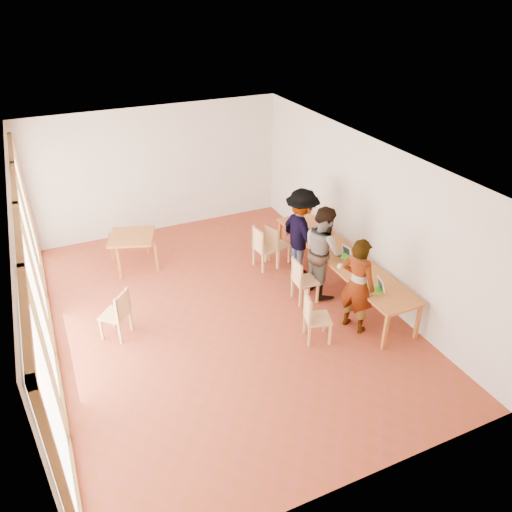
# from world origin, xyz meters

# --- Properties ---
(ground) EXTENTS (8.00, 8.00, 0.00)m
(ground) POSITION_xyz_m (0.00, 0.00, 0.00)
(ground) COLOR #9C3825
(ground) RESTS_ON ground
(wall_back) EXTENTS (6.00, 0.10, 3.00)m
(wall_back) POSITION_xyz_m (0.00, 4.00, 1.50)
(wall_back) COLOR beige
(wall_back) RESTS_ON ground
(wall_front) EXTENTS (6.00, 0.10, 3.00)m
(wall_front) POSITION_xyz_m (0.00, -4.00, 1.50)
(wall_front) COLOR beige
(wall_front) RESTS_ON ground
(wall_right) EXTENTS (0.10, 8.00, 3.00)m
(wall_right) POSITION_xyz_m (3.00, 0.00, 1.50)
(wall_right) COLOR beige
(wall_right) RESTS_ON ground
(window_wall) EXTENTS (0.10, 8.00, 3.00)m
(window_wall) POSITION_xyz_m (-2.96, 0.00, 1.50)
(window_wall) COLOR white
(window_wall) RESTS_ON ground
(ceiling) EXTENTS (6.00, 8.00, 0.04)m
(ceiling) POSITION_xyz_m (0.00, 0.00, 3.02)
(ceiling) COLOR white
(ceiling) RESTS_ON wall_back
(communal_table) EXTENTS (0.80, 4.00, 0.75)m
(communal_table) POSITION_xyz_m (2.50, -0.13, 0.70)
(communal_table) COLOR #A45E24
(communal_table) RESTS_ON ground
(side_table) EXTENTS (0.90, 0.90, 0.75)m
(side_table) POSITION_xyz_m (-1.07, 2.40, 0.67)
(side_table) COLOR #A45E24
(side_table) RESTS_ON ground
(chair_near) EXTENTS (0.52, 0.52, 0.48)m
(chair_near) POSITION_xyz_m (1.18, -1.33, 0.55)
(chair_near) COLOR #E0AB70
(chair_near) RESTS_ON ground
(chair_mid) EXTENTS (0.44, 0.44, 0.48)m
(chair_mid) POSITION_xyz_m (1.56, -0.23, 0.55)
(chair_mid) COLOR #E0AB70
(chair_mid) RESTS_ON ground
(chair_far) EXTENTS (0.48, 0.48, 0.51)m
(chair_far) POSITION_xyz_m (1.41, 1.20, 0.58)
(chair_far) COLOR #E0AB70
(chair_far) RESTS_ON ground
(chair_empty) EXTENTS (0.53, 0.53, 0.48)m
(chair_empty) POSITION_xyz_m (1.73, 1.25, 0.55)
(chair_empty) COLOR #E0AB70
(chair_empty) RESTS_ON ground
(chair_spare) EXTENTS (0.60, 0.60, 0.49)m
(chair_spare) POSITION_xyz_m (-1.80, 0.11, 0.56)
(chair_spare) COLOR #E0AB70
(chair_spare) RESTS_ON ground
(person_near) EXTENTS (0.65, 0.77, 1.79)m
(person_near) POSITION_xyz_m (2.03, -1.35, 0.89)
(person_near) COLOR gray
(person_near) RESTS_ON ground
(person_mid) EXTENTS (0.77, 0.95, 1.82)m
(person_mid) POSITION_xyz_m (2.12, -0.07, 0.91)
(person_mid) COLOR gray
(person_mid) RESTS_ON ground
(person_far) EXTENTS (0.78, 1.25, 1.87)m
(person_far) POSITION_xyz_m (2.08, 0.73, 0.93)
(person_far) COLOR gray
(person_far) RESTS_ON ground
(laptop_near) EXTENTS (0.29, 0.31, 0.22)m
(laptop_near) POSITION_xyz_m (2.40, -1.43, 0.81)
(laptop_near) COLOR #55D02C
(laptop_near) RESTS_ON communal_table
(laptop_mid) EXTENTS (0.25, 0.27, 0.20)m
(laptop_mid) POSITION_xyz_m (2.55, -0.18, 0.81)
(laptop_mid) COLOR #55D02C
(laptop_mid) RESTS_ON communal_table
(laptop_far) EXTENTS (0.23, 0.25, 0.19)m
(laptop_far) POSITION_xyz_m (2.43, 0.79, 0.80)
(laptop_far) COLOR #55D02C
(laptop_far) RESTS_ON communal_table
(yellow_mug) EXTENTS (0.16, 0.16, 0.10)m
(yellow_mug) POSITION_xyz_m (2.46, 0.07, 0.80)
(yellow_mug) COLOR orange
(yellow_mug) RESTS_ON communal_table
(green_bottle) EXTENTS (0.07, 0.07, 0.28)m
(green_bottle) POSITION_xyz_m (2.44, -0.74, 0.89)
(green_bottle) COLOR #1D7E34
(green_bottle) RESTS_ON communal_table
(clear_glass) EXTENTS (0.07, 0.07, 0.09)m
(clear_glass) POSITION_xyz_m (2.18, 1.13, 0.80)
(clear_glass) COLOR silver
(clear_glass) RESTS_ON communal_table
(condiment_cup) EXTENTS (0.08, 0.08, 0.06)m
(condiment_cup) POSITION_xyz_m (2.21, -0.51, 0.78)
(condiment_cup) COLOR white
(condiment_cup) RESTS_ON communal_table
(pink_phone) EXTENTS (0.05, 0.10, 0.01)m
(pink_phone) POSITION_xyz_m (2.41, -1.05, 0.76)
(pink_phone) COLOR #E53A4E
(pink_phone) RESTS_ON communal_table
(black_pouch) EXTENTS (0.16, 0.26, 0.09)m
(black_pouch) POSITION_xyz_m (2.35, 0.87, 0.80)
(black_pouch) COLOR black
(black_pouch) RESTS_ON communal_table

